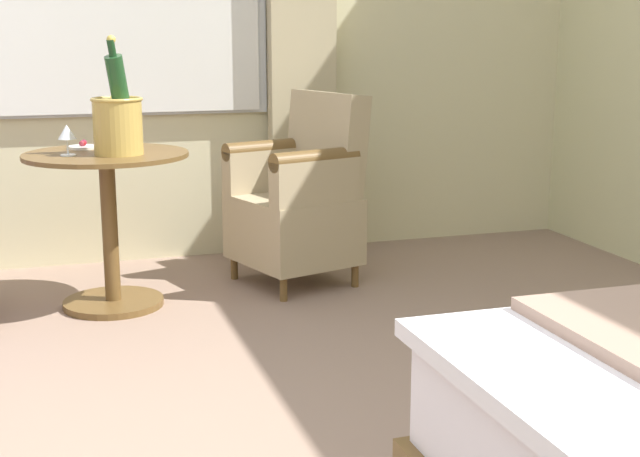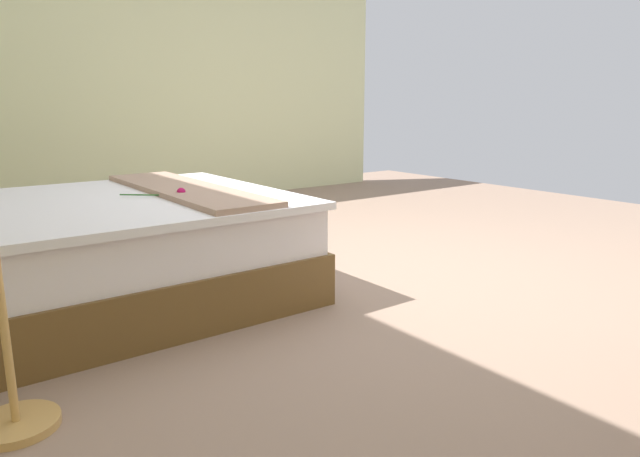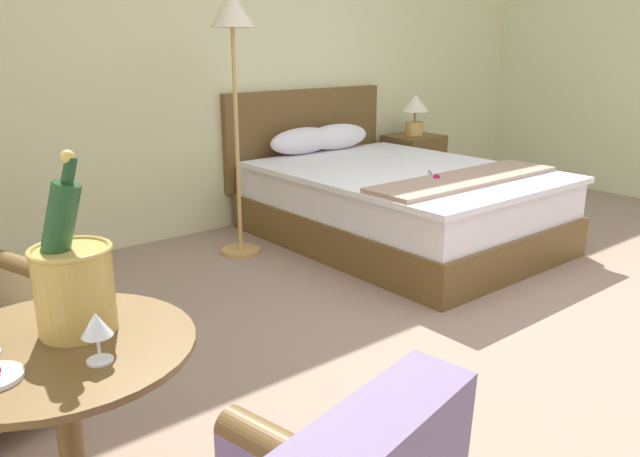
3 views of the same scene
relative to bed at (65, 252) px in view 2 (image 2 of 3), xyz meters
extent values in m
plane|color=gray|center=(-0.47, -1.69, -0.32)|extent=(8.10, 8.10, 0.00)
cube|color=beige|center=(2.89, -1.69, 1.26)|extent=(0.12, 5.69, 3.14)
cube|color=brown|center=(0.00, -0.08, -0.18)|extent=(1.56, 2.20, 0.28)
cube|color=white|center=(0.00, -0.08, 0.09)|extent=(1.52, 2.13, 0.25)
cube|color=white|center=(0.00, -0.14, 0.23)|extent=(1.60, 2.07, 0.04)
cube|color=tan|center=(0.00, -0.68, 0.27)|extent=(1.56, 0.40, 0.03)
cylinder|color=#2D6628|center=(-0.07, -0.45, 0.27)|extent=(0.23, 0.27, 0.01)
sphere|color=#B20F4C|center=(-0.18, -0.58, 0.28)|extent=(0.05, 0.05, 0.05)
ellipsoid|color=#33702D|center=(-0.07, -0.71, 0.27)|extent=(0.03, 0.05, 0.01)
cube|color=white|center=(0.00, -0.56, 0.27)|extent=(0.10, 0.12, 0.00)
cylinder|color=tan|center=(-1.09, 0.44, -0.30)|extent=(0.28, 0.28, 0.03)
camera|label=1|loc=(1.01, -1.92, 0.90)|focal=50.00mm
camera|label=2|loc=(-3.09, 0.66, 0.76)|focal=32.00mm
camera|label=3|loc=(-3.36, -3.24, 1.14)|focal=35.00mm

